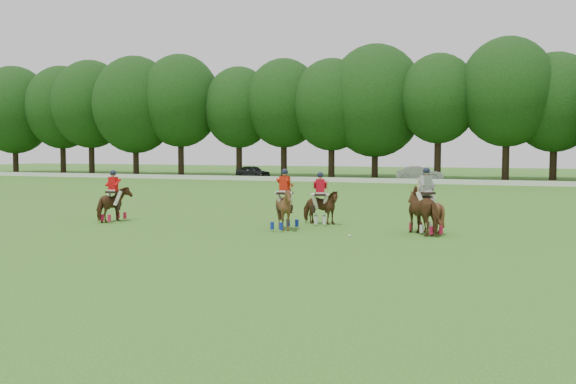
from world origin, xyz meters
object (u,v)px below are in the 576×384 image
(car_left, at_px, (253,172))
(polo_red_a, at_px, (114,203))
(polo_red_c, at_px, (285,208))
(car_mid, at_px, (420,174))
(polo_ball, at_px, (349,236))
(polo_red_b, at_px, (320,206))
(polo_stripe_a, at_px, (426,210))
(polo_stripe_b, at_px, (426,211))

(car_left, bearing_deg, polo_red_a, -145.29)
(car_left, xyz_separation_m, polo_red_c, (18.79, -39.20, 0.17))
(polo_red_a, bearing_deg, car_mid, 80.50)
(car_left, bearing_deg, polo_ball, -132.62)
(car_left, distance_m, polo_red_b, 41.82)
(car_left, relative_size, polo_stripe_a, 1.64)
(car_mid, height_order, polo_stripe_a, polo_stripe_a)
(polo_stripe_a, bearing_deg, polo_stripe_b, 99.08)
(polo_red_c, bearing_deg, polo_ball, -18.49)
(car_mid, xyz_separation_m, polo_red_c, (1.29, -39.20, 0.12))
(car_left, relative_size, car_mid, 0.91)
(car_mid, relative_size, polo_red_c, 1.88)
(polo_ball, bearing_deg, polo_stripe_b, 40.82)
(polo_ball, bearing_deg, polo_red_c, 161.51)
(car_mid, distance_m, polo_stripe_a, 39.01)
(car_mid, height_order, polo_ball, car_mid)
(car_left, height_order, polo_ball, car_left)
(car_mid, bearing_deg, car_left, 79.82)
(car_left, relative_size, polo_red_a, 1.82)
(car_left, height_order, polo_red_c, polo_red_c)
(car_mid, bearing_deg, polo_stripe_b, 179.42)
(polo_stripe_a, height_order, polo_ball, polo_stripe_a)
(polo_red_b, bearing_deg, car_left, 117.79)
(polo_red_b, bearing_deg, polo_red_c, -107.67)
(polo_red_b, bearing_deg, car_mid, 93.08)
(polo_red_a, distance_m, polo_red_c, 7.84)
(car_mid, distance_m, polo_ball, 40.36)
(polo_red_b, bearing_deg, polo_red_a, -165.84)
(polo_red_b, height_order, polo_ball, polo_red_b)
(car_left, height_order, polo_red_b, polo_red_b)
(polo_stripe_a, xyz_separation_m, polo_ball, (-2.40, -1.69, -0.85))
(polo_stripe_a, distance_m, polo_ball, 3.05)
(polo_red_b, relative_size, polo_stripe_b, 0.95)
(car_left, distance_m, car_mid, 17.50)
(polo_red_b, distance_m, polo_ball, 3.86)
(car_left, relative_size, polo_ball, 44.30)
(polo_red_b, bearing_deg, polo_stripe_a, -18.00)
(polo_ball, bearing_deg, polo_red_a, 174.66)
(car_left, distance_m, polo_red_a, 40.65)
(polo_stripe_b, bearing_deg, polo_ball, -139.18)
(car_mid, height_order, polo_stripe_b, polo_stripe_b)
(car_mid, xyz_separation_m, polo_red_b, (1.99, -36.99, 0.03))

